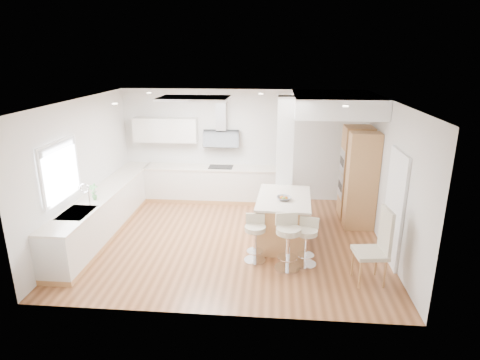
# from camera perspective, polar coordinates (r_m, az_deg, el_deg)

# --- Properties ---
(ground) EXTENTS (6.00, 6.00, 0.00)m
(ground) POSITION_cam_1_polar(r_m,az_deg,el_deg) (8.30, -1.21, -8.38)
(ground) COLOR #985E38
(ground) RESTS_ON ground
(ceiling) EXTENTS (6.00, 5.00, 0.02)m
(ceiling) POSITION_cam_1_polar(r_m,az_deg,el_deg) (8.30, -1.21, -8.38)
(ceiling) COLOR white
(ceiling) RESTS_ON ground
(wall_back) EXTENTS (6.00, 0.04, 2.80)m
(wall_back) POSITION_cam_1_polar(r_m,az_deg,el_deg) (10.20, 0.23, 4.94)
(wall_back) COLOR silver
(wall_back) RESTS_ON ground
(wall_left) EXTENTS (0.04, 5.00, 2.80)m
(wall_left) POSITION_cam_1_polar(r_m,az_deg,el_deg) (8.64, -21.49, 1.34)
(wall_left) COLOR silver
(wall_left) RESTS_ON ground
(wall_right) EXTENTS (0.04, 5.00, 2.80)m
(wall_right) POSITION_cam_1_polar(r_m,az_deg,el_deg) (8.05, 20.47, 0.33)
(wall_right) COLOR silver
(wall_right) RESTS_ON ground
(skylight) EXTENTS (4.10, 2.10, 0.06)m
(skylight) POSITION_cam_1_polar(r_m,az_deg,el_deg) (8.22, -6.48, 11.45)
(skylight) COLOR white
(skylight) RESTS_ON ground
(window_left) EXTENTS (0.06, 1.28, 1.07)m
(window_left) POSITION_cam_1_polar(r_m,az_deg,el_deg) (7.78, -24.27, 1.54)
(window_left) COLOR silver
(window_left) RESTS_ON ground
(doorway_right) EXTENTS (0.05, 1.00, 2.10)m
(doorway_right) POSITION_cam_1_polar(r_m,az_deg,el_deg) (7.62, 21.10, -3.88)
(doorway_right) COLOR #484138
(doorway_right) RESTS_ON ground
(counter_left) EXTENTS (0.63, 4.50, 1.35)m
(counter_left) POSITION_cam_1_polar(r_m,az_deg,el_deg) (9.00, -18.47, -4.04)
(counter_left) COLOR tan
(counter_left) RESTS_ON ground
(counter_back) EXTENTS (3.62, 0.63, 2.50)m
(counter_back) POSITION_cam_1_polar(r_m,az_deg,el_deg) (10.23, -5.01, 0.83)
(counter_back) COLOR tan
(counter_back) RESTS_ON ground
(pillar) EXTENTS (0.35, 0.35, 2.80)m
(pillar) POSITION_cam_1_polar(r_m,az_deg,el_deg) (8.67, 6.33, 2.54)
(pillar) COLOR white
(pillar) RESTS_ON ground
(soffit) EXTENTS (1.78, 2.20, 0.40)m
(soffit) POSITION_cam_1_polar(r_m,az_deg,el_deg) (8.97, 13.37, 10.50)
(soffit) COLOR white
(soffit) RESTS_ON ground
(oven_column) EXTENTS (0.63, 1.21, 2.10)m
(oven_column) POSITION_cam_1_polar(r_m,az_deg,el_deg) (9.22, 16.38, 0.57)
(oven_column) COLOR tan
(oven_column) RESTS_ON ground
(peninsula) EXTENTS (1.11, 1.61, 1.01)m
(peninsula) POSITION_cam_1_polar(r_m,az_deg,el_deg) (8.08, 6.17, -5.54)
(peninsula) COLOR tan
(peninsula) RESTS_ON ground
(bar_stool_a) EXTENTS (0.42, 0.42, 0.88)m
(bar_stool_a) POSITION_cam_1_polar(r_m,az_deg,el_deg) (7.29, 2.17, -7.94)
(bar_stool_a) COLOR silver
(bar_stool_a) RESTS_ON ground
(bar_stool_b) EXTENTS (0.53, 0.53, 1.00)m
(bar_stool_b) POSITION_cam_1_polar(r_m,az_deg,el_deg) (7.06, 6.83, -8.37)
(bar_stool_b) COLOR silver
(bar_stool_b) RESTS_ON ground
(bar_stool_c) EXTENTS (0.50, 0.50, 0.88)m
(bar_stool_c) POSITION_cam_1_polar(r_m,az_deg,el_deg) (7.26, 9.47, -8.34)
(bar_stool_c) COLOR silver
(bar_stool_c) RESTS_ON ground
(dining_chair) EXTENTS (0.56, 0.56, 1.29)m
(dining_chair) POSITION_cam_1_polar(r_m,az_deg,el_deg) (6.94, 19.02, -8.56)
(dining_chair) COLOR beige
(dining_chair) RESTS_ON ground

